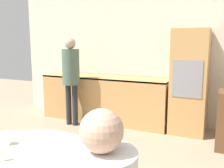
# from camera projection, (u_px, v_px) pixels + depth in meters

# --- Properties ---
(wall_back) EXTENTS (6.34, 0.05, 2.60)m
(wall_back) POSITION_uv_depth(u_px,v_px,m) (162.00, 56.00, 4.70)
(wall_back) COLOR silver
(wall_back) RESTS_ON ground_plane
(kitchen_counter) EXTENTS (2.55, 0.60, 0.89)m
(kitchen_counter) POSITION_uv_depth(u_px,v_px,m) (105.00, 98.00, 4.96)
(kitchen_counter) COLOR tan
(kitchen_counter) RESTS_ON ground_plane
(oven_unit) EXTENTS (0.58, 0.59, 1.77)m
(oven_unit) POSITION_uv_depth(u_px,v_px,m) (189.00, 82.00, 4.23)
(oven_unit) COLOR tan
(oven_unit) RESTS_ON ground_plane
(person_standing) EXTENTS (0.32, 0.32, 1.63)m
(person_standing) POSITION_uv_depth(u_px,v_px,m) (71.00, 72.00, 4.60)
(person_standing) COLOR #262628
(person_standing) RESTS_ON ground_plane
(cup) EXTENTS (0.08, 0.08, 0.09)m
(cup) POSITION_uv_depth(u_px,v_px,m) (6.00, 139.00, 2.02)
(cup) COLOR white
(cup) RESTS_ON dining_table
(salt_shaker) EXTENTS (0.03, 0.03, 0.09)m
(salt_shaker) POSITION_uv_depth(u_px,v_px,m) (3.00, 155.00, 1.74)
(salt_shaker) COLOR white
(salt_shaker) RESTS_ON dining_table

